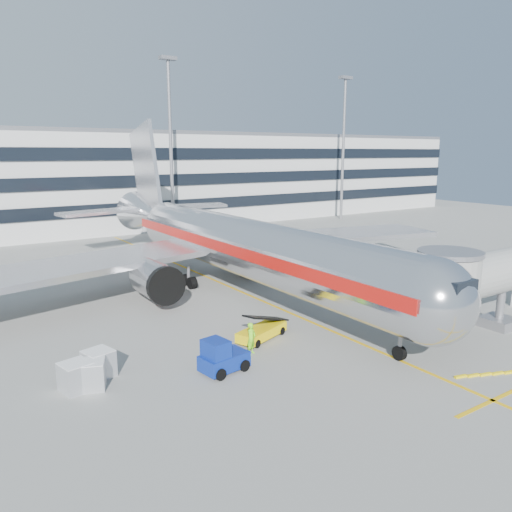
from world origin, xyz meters
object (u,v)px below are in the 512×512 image
cargo_container_front (91,375)px  ramp_worker (251,338)px  baggage_tug (222,358)px  main_jet (231,242)px  cargo_container_right (76,376)px  cargo_container_left (99,363)px  belt_loader (262,331)px

cargo_container_front → ramp_worker: size_ratio=0.91×
baggage_tug → cargo_container_front: bearing=162.2°
main_jet → ramp_worker: main_jet is taller
baggage_tug → cargo_container_front: size_ratio=1.59×
cargo_container_right → cargo_container_front: (0.74, -0.19, -0.01)m
cargo_container_left → cargo_container_right: bearing=-146.6°
belt_loader → cargo_container_front: 11.54m
main_jet → baggage_tug: (-9.73, -15.28, -3.35)m
main_jet → baggage_tug: size_ratio=17.48×
main_jet → cargo_container_right: (-17.17, -12.94, -3.46)m
baggage_tug → cargo_container_left: size_ratio=1.66×
cargo_container_right → cargo_container_front: size_ratio=0.94×
baggage_tug → ramp_worker: bearing=24.2°
main_jet → ramp_worker: 15.93m
belt_loader → cargo_container_right: belt_loader is taller
cargo_container_left → cargo_container_front: (-0.74, -1.17, -0.01)m
main_jet → belt_loader: bearing=-111.9°
belt_loader → cargo_container_left: size_ratio=2.43×
belt_loader → cargo_container_left: (-10.76, 0.29, 0.20)m
ramp_worker → main_jet: bearing=36.6°
main_jet → cargo_container_front: main_jet is taller
ramp_worker → belt_loader: bearing=14.5°
belt_loader → ramp_worker: 2.66m
main_jet → belt_loader: (-4.93, -12.26, -3.66)m
cargo_container_left → ramp_worker: 9.04m
ramp_worker → cargo_container_left: bearing=139.8°
main_jet → belt_loader: main_jet is taller
cargo_container_right → cargo_container_front: 0.76m
baggage_tug → cargo_container_front: (-6.70, 2.15, -0.13)m
main_jet → belt_loader: 13.71m
main_jet → ramp_worker: bearing=-116.2°
baggage_tug → belt_loader: bearing=32.2°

